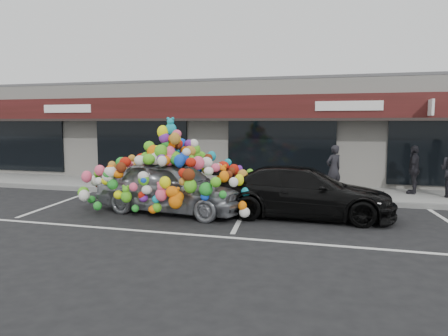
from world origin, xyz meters
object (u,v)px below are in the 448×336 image
(toy_car, at_px, (173,180))
(pedestrian_a, at_px, (334,169))
(pedestrian_c, at_px, (414,170))
(black_sedan, at_px, (304,192))

(toy_car, relative_size, pedestrian_a, 3.01)
(pedestrian_a, xyz_separation_m, pedestrian_c, (2.60, 0.51, -0.00))
(black_sedan, distance_m, pedestrian_a, 3.64)
(black_sedan, bearing_deg, pedestrian_c, -39.32)
(black_sedan, relative_size, pedestrian_c, 2.89)
(toy_car, xyz_separation_m, pedestrian_c, (6.84, 4.50, 0.04))
(pedestrian_a, bearing_deg, black_sedan, 37.78)
(pedestrian_a, bearing_deg, pedestrian_c, 148.77)
(toy_car, height_order, black_sedan, toy_car)
(toy_car, relative_size, black_sedan, 1.04)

